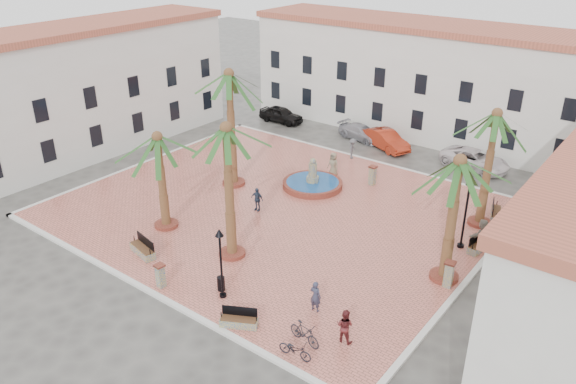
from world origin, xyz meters
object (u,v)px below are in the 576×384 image
(lamppost_s, at_px, (220,252))
(pedestrian_fountain_b, at_px, (257,199))
(palm_e, at_px, (458,176))
(bench_se, at_px, (239,321))
(bollard_e, at_px, (449,274))
(cyclist_b, at_px, (345,326))
(lamppost_e, at_px, (467,201))
(bollard_se, at_px, (160,275))
(bicycle_b, at_px, (305,333))
(pedestrian_north, at_px, (353,149))
(palm_nw, at_px, (229,87))
(bollard_n, at_px, (372,175))
(bicycle_a, at_px, (295,349))
(palm_s, at_px, (227,143))
(palm_sw, at_px, (158,149))
(car_white, at_px, (475,160))
(bench_s, at_px, (143,250))
(bench_e, at_px, (479,245))
(fountain, at_px, (313,183))
(car_silver, at_px, (361,132))
(pedestrian_fountain_a, at_px, (333,165))
(car_black, at_px, (281,115))
(car_red, at_px, (386,140))
(pedestrian_east, at_px, (482,235))
(cyclist_a, at_px, (315,296))
(palm_ne, at_px, (495,127))

(lamppost_s, distance_m, pedestrian_fountain_b, 9.58)
(palm_e, height_order, bench_se, palm_e)
(bollard_e, height_order, cyclist_b, cyclist_b)
(lamppost_e, height_order, bollard_se, lamppost_e)
(bicycle_b, bearing_deg, pedestrian_north, 34.79)
(palm_nw, xyz_separation_m, bollard_n, (7.84, 5.90, -6.33))
(bicycle_a, bearing_deg, palm_s, 53.75)
(bollard_n, relative_size, bicycle_a, 0.90)
(palm_sw, relative_size, car_white, 1.18)
(bench_s, xyz_separation_m, pedestrian_north, (1.81, 19.34, 0.51))
(bench_e, relative_size, lamppost_e, 0.43)
(palm_nw, xyz_separation_m, bench_e, (17.08, 1.86, -6.79))
(bench_e, distance_m, bicycle_b, 12.81)
(fountain, xyz_separation_m, palm_sw, (-3.85, -10.07, 4.77))
(fountain, height_order, cyclist_b, fountain)
(palm_e, distance_m, car_silver, 22.03)
(pedestrian_fountain_a, height_order, pedestrian_north, pedestrian_fountain_a)
(palm_sw, relative_size, car_black, 1.42)
(bench_e, bearing_deg, bicycle_b, 173.09)
(fountain, bearing_deg, palm_s, -81.00)
(car_red, bearing_deg, pedestrian_east, -109.18)
(palm_s, distance_m, pedestrian_east, 15.16)
(fountain, distance_m, bicycle_b, 16.31)
(bollard_se, height_order, bollard_e, bollard_e)
(palm_s, bearing_deg, bicycle_a, -30.01)
(palm_sw, height_order, pedestrian_fountain_a, palm_sw)
(cyclist_a, bearing_deg, lamppost_e, -108.59)
(bench_e, relative_size, car_silver, 0.43)
(bicycle_a, height_order, pedestrian_north, pedestrian_north)
(car_red, bearing_deg, bollard_se, -155.18)
(palm_ne, relative_size, bollard_e, 5.10)
(bollard_e, bearing_deg, car_red, 127.50)
(bollard_n, relative_size, car_silver, 0.32)
(lamppost_e, height_order, car_white, lamppost_e)
(lamppost_e, bearing_deg, car_black, 152.13)
(bench_e, bearing_deg, cyclist_a, 165.43)
(bench_se, relative_size, car_black, 0.42)
(lamppost_e, distance_m, pedestrian_fountain_b, 12.91)
(lamppost_e, relative_size, pedestrian_fountain_a, 2.40)
(bollard_e, height_order, car_white, bollard_e)
(lamppost_e, xyz_separation_m, bollard_n, (-8.30, 4.38, -2.21))
(bollard_n, xyz_separation_m, pedestrian_north, (-3.71, 3.39, 0.08))
(bicycle_a, bearing_deg, bollard_e, -25.33)
(lamppost_e, relative_size, bollard_e, 2.99)
(bollard_n, bearing_deg, lamppost_s, -87.36)
(car_white, bearing_deg, car_silver, 96.43)
(palm_e, bearing_deg, car_silver, 132.31)
(fountain, bearing_deg, car_black, 136.51)
(bollard_e, distance_m, pedestrian_fountain_b, 13.19)
(bicycle_b, distance_m, car_white, 24.07)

